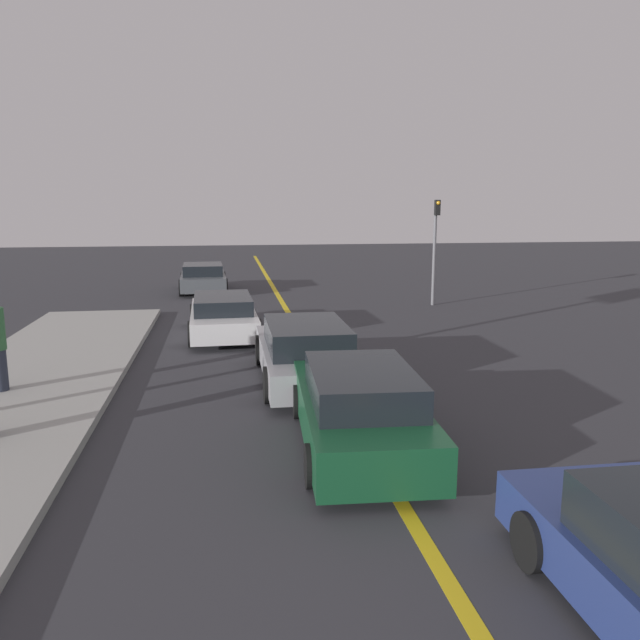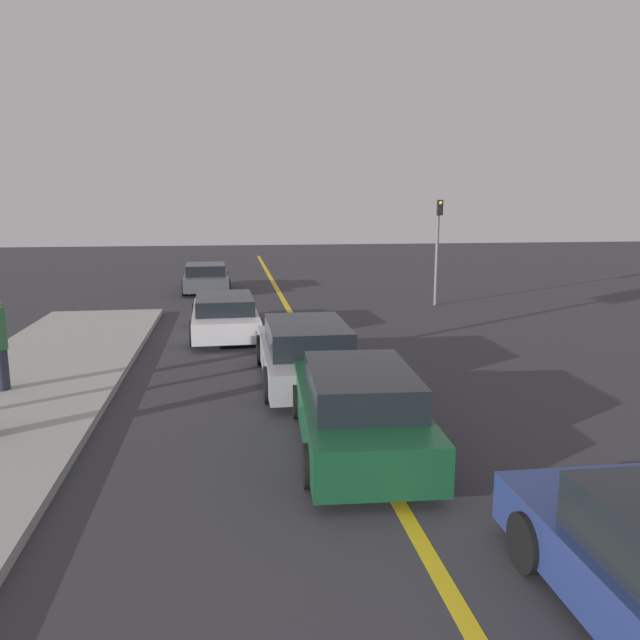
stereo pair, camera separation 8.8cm
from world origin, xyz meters
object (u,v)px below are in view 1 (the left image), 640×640
car_parked_left_lot (223,315)px  car_oncoming_far (203,278)px  traffic_light (435,241)px  car_far_distant (306,352)px  car_ahead_center (359,408)px

car_parked_left_lot → car_oncoming_far: size_ratio=1.13×
car_oncoming_far → traffic_light: 10.06m
car_oncoming_far → car_parked_left_lot: bearing=-86.7°
car_far_distant → car_oncoming_far: 14.47m
car_far_distant → traffic_light: (5.99, 9.27, 1.75)m
car_parked_left_lot → traffic_light: traffic_light is taller
car_ahead_center → car_far_distant: size_ratio=0.97×
car_far_distant → car_parked_left_lot: bearing=108.9°
car_ahead_center → car_parked_left_lot: (-2.08, 8.82, -0.05)m
car_ahead_center → car_oncoming_far: (-2.93, 18.01, -0.03)m
car_far_distant → car_oncoming_far: (-2.58, 14.24, -0.04)m
car_parked_left_lot → car_oncoming_far: (-0.85, 9.19, 0.01)m
car_ahead_center → car_oncoming_far: car_ahead_center is taller
car_parked_left_lot → car_far_distant: bearing=-72.7°
car_ahead_center → traffic_light: bearing=69.6°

